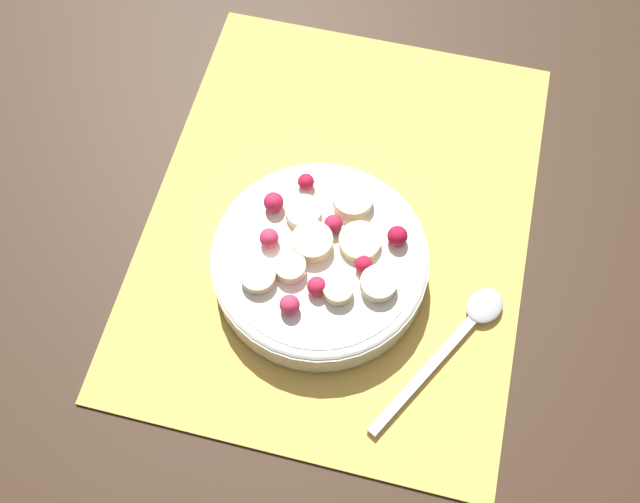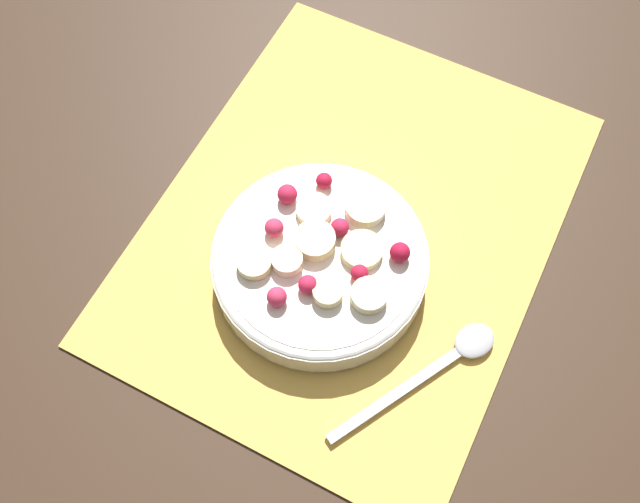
% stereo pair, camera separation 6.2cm
% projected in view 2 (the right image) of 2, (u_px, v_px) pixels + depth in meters
% --- Properties ---
extents(ground_plane, '(3.00, 3.00, 0.00)m').
position_uv_depth(ground_plane, '(352.00, 226.00, 0.69)').
color(ground_plane, '#382619').
extents(placemat, '(0.46, 0.36, 0.01)m').
position_uv_depth(placemat, '(352.00, 224.00, 0.68)').
color(placemat, '#E0B251').
rests_on(placemat, ground_plane).
extents(fruit_bowl, '(0.20, 0.20, 0.05)m').
position_uv_depth(fruit_bowl, '(320.00, 260.00, 0.64)').
color(fruit_bowl, silver).
rests_on(fruit_bowl, placemat).
extents(spoon, '(0.16, 0.10, 0.01)m').
position_uv_depth(spoon, '(447.00, 359.00, 0.62)').
color(spoon, '#B2B2B7').
rests_on(spoon, placemat).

